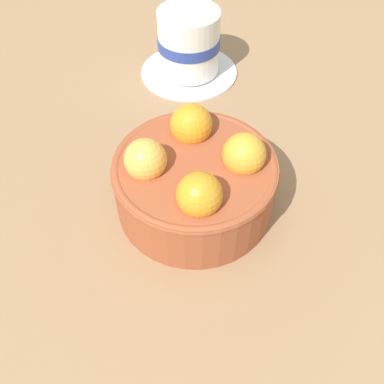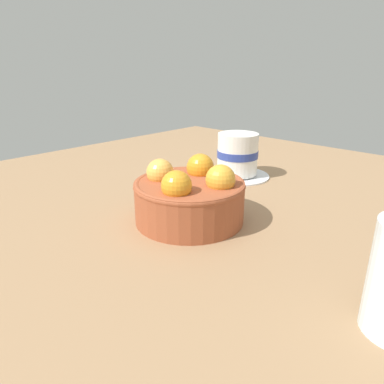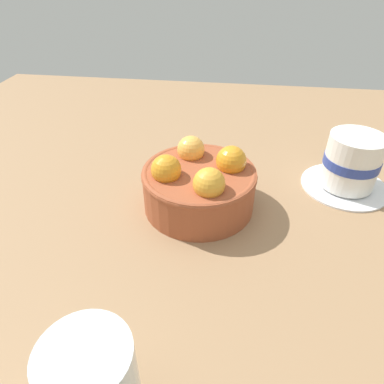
{
  "view_description": "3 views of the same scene",
  "coord_description": "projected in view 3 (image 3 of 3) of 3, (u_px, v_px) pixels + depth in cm",
  "views": [
    {
      "loc": [
        28.05,
        8.77,
        36.08
      ],
      "look_at": [
        1.81,
        0.28,
        4.04
      ],
      "focal_mm": 41.31,
      "sensor_mm": 36.0,
      "label": 1
    },
    {
      "loc": [
        34.53,
        33.22,
        22.03
      ],
      "look_at": [
        -0.59,
        -0.04,
        4.31
      ],
      "focal_mm": 32.86,
      "sensor_mm": 36.0,
      "label": 2
    },
    {
      "loc": [
        -4.53,
        40.07,
        31.37
      ],
      "look_at": [
        0.71,
        2.16,
        3.88
      ],
      "focal_mm": 32.07,
      "sensor_mm": 36.0,
      "label": 3
    }
  ],
  "objects": [
    {
      "name": "ground_plane",
      "position": [
        199.0,
        215.0,
        0.52
      ],
      "size": [
        124.65,
        113.4,
        3.62
      ],
      "primitive_type": "cube",
      "color": "#997551"
    },
    {
      "name": "terracotta_bowl",
      "position": [
        199.0,
        184.0,
        0.49
      ],
      "size": [
        16.17,
        16.17,
        9.1
      ],
      "color": "#9E4C2D",
      "rests_on": "ground_plane"
    },
    {
      "name": "coffee_cup",
      "position": [
        351.0,
        164.0,
        0.53
      ],
      "size": [
        13.4,
        13.4,
        8.93
      ],
      "color": "white",
      "rests_on": "ground_plane"
    }
  ]
}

